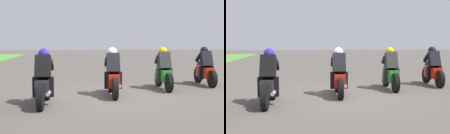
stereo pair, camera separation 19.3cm
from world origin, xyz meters
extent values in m
plane|color=#524C44|center=(0.00, 0.00, 0.00)|extent=(120.00, 120.00, 0.00)
cylinder|color=black|center=(2.53, -4.04, 0.32)|extent=(0.65, 0.19, 0.64)
cylinder|color=black|center=(1.14, -3.93, 0.32)|extent=(0.65, 0.19, 0.64)
cube|color=red|center=(1.83, -3.99, 0.50)|extent=(1.12, 0.41, 0.40)
ellipsoid|color=red|center=(1.93, -3.99, 0.80)|extent=(0.50, 0.34, 0.24)
cube|color=red|center=(1.32, -3.95, 0.52)|extent=(0.07, 0.16, 0.08)
cylinder|color=#A5A5AD|center=(1.47, -4.12, 0.37)|extent=(0.43, 0.13, 0.10)
cube|color=black|center=(1.73, -3.98, 1.02)|extent=(0.51, 0.44, 0.66)
sphere|color=black|center=(1.95, -4.00, 1.36)|extent=(0.32, 0.32, 0.30)
cube|color=#4E9765|center=(2.33, -4.03, 0.84)|extent=(0.17, 0.27, 0.23)
cube|color=black|center=(1.73, -3.78, 0.50)|extent=(0.19, 0.15, 0.52)
cube|color=black|center=(1.70, -4.18, 0.50)|extent=(0.19, 0.15, 0.52)
cube|color=black|center=(2.13, -3.83, 1.04)|extent=(0.39, 0.13, 0.31)
cube|color=black|center=(2.10, -4.19, 1.04)|extent=(0.39, 0.13, 0.31)
cylinder|color=black|center=(1.81, -2.09, 0.32)|extent=(0.65, 0.18, 0.64)
cylinder|color=black|center=(0.41, -2.00, 0.32)|extent=(0.65, 0.18, 0.64)
cube|color=#268031|center=(1.11, -2.04, 0.50)|extent=(1.12, 0.39, 0.40)
ellipsoid|color=#268031|center=(1.21, -2.05, 0.80)|extent=(0.50, 0.33, 0.24)
cube|color=red|center=(0.60, -2.01, 0.52)|extent=(0.07, 0.16, 0.08)
cylinder|color=#A5A5AD|center=(0.75, -2.18, 0.37)|extent=(0.43, 0.13, 0.10)
cube|color=black|center=(1.01, -2.03, 1.02)|extent=(0.51, 0.43, 0.66)
sphere|color=gold|center=(1.23, -2.05, 1.36)|extent=(0.32, 0.32, 0.30)
cube|color=gray|center=(1.61, -2.07, 0.84)|extent=(0.17, 0.27, 0.23)
cube|color=black|center=(1.01, -1.83, 0.50)|extent=(0.19, 0.15, 0.52)
cube|color=black|center=(0.98, -2.23, 0.50)|extent=(0.19, 0.15, 0.52)
cube|color=black|center=(1.40, -1.88, 1.04)|extent=(0.39, 0.12, 0.31)
cube|color=black|center=(1.38, -2.24, 1.04)|extent=(0.39, 0.12, 0.31)
cylinder|color=black|center=(0.81, -0.08, 0.32)|extent=(0.65, 0.18, 0.64)
cylinder|color=black|center=(-0.58, 0.01, 0.32)|extent=(0.65, 0.18, 0.64)
cube|color=red|center=(0.11, -0.04, 0.50)|extent=(1.12, 0.39, 0.40)
ellipsoid|color=red|center=(0.21, -0.04, 0.80)|extent=(0.50, 0.33, 0.24)
cube|color=red|center=(-0.40, 0.00, 0.52)|extent=(0.07, 0.16, 0.08)
cylinder|color=#A5A5AD|center=(-0.25, -0.17, 0.37)|extent=(0.43, 0.13, 0.10)
cube|color=black|center=(0.01, -0.03, 1.02)|extent=(0.51, 0.43, 0.66)
sphere|color=silver|center=(0.23, -0.04, 1.36)|extent=(0.32, 0.32, 0.30)
cube|color=#427556|center=(0.61, -0.07, 0.84)|extent=(0.17, 0.27, 0.23)
cube|color=black|center=(0.01, 0.17, 0.50)|extent=(0.19, 0.15, 0.52)
cube|color=black|center=(-0.02, -0.23, 0.50)|extent=(0.19, 0.15, 0.52)
cube|color=black|center=(0.40, 0.13, 1.04)|extent=(0.39, 0.12, 0.31)
cube|color=black|center=(0.38, -0.23, 1.04)|extent=(0.39, 0.12, 0.31)
cylinder|color=black|center=(-0.26, 1.96, 0.32)|extent=(0.65, 0.17, 0.64)
cylinder|color=black|center=(-1.66, 2.04, 0.32)|extent=(0.65, 0.17, 0.64)
cube|color=#25252A|center=(-0.96, 2.00, 0.50)|extent=(1.12, 0.38, 0.40)
ellipsoid|color=#25252A|center=(-0.86, 2.00, 0.80)|extent=(0.50, 0.33, 0.24)
cube|color=red|center=(-1.47, 2.03, 0.52)|extent=(0.07, 0.16, 0.08)
cylinder|color=#A5A5AD|center=(-1.32, 1.86, 0.37)|extent=(0.42, 0.12, 0.10)
cube|color=black|center=(-1.06, 2.01, 1.02)|extent=(0.51, 0.43, 0.66)
sphere|color=#2D22A2|center=(-0.84, 1.99, 1.36)|extent=(0.32, 0.32, 0.30)
cube|color=teal|center=(-0.46, 1.97, 0.84)|extent=(0.17, 0.27, 0.23)
cube|color=black|center=(-1.07, 2.21, 0.50)|extent=(0.19, 0.15, 0.52)
cube|color=black|center=(-1.09, 1.81, 0.50)|extent=(0.19, 0.15, 0.52)
cube|color=black|center=(-0.67, 2.17, 1.04)|extent=(0.39, 0.12, 0.31)
cube|color=black|center=(-0.69, 1.81, 1.04)|extent=(0.39, 0.12, 0.31)
camera|label=1|loc=(-8.86, 1.43, 1.65)|focal=46.86mm
camera|label=2|loc=(-8.89, 1.24, 1.65)|focal=46.86mm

